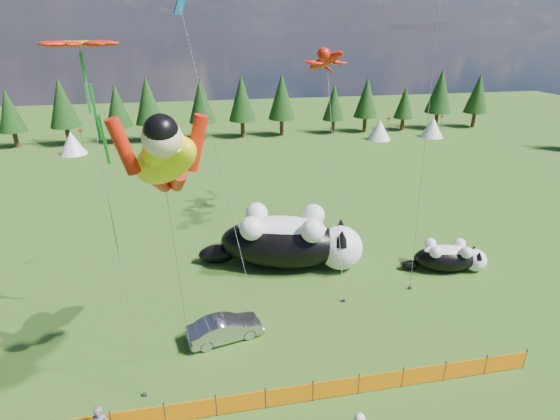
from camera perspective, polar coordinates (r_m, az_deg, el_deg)
name	(u,v)px	position (r m, az deg, el deg)	size (l,w,h in m)	color
ground	(276,355)	(22.03, -0.51, -18.45)	(160.00, 160.00, 0.00)	#163D0B
safety_fence	(289,395)	(19.55, 1.23, -23.04)	(22.06, 0.06, 1.10)	#262626
tree_line	(216,110)	(62.26, -8.30, 12.83)	(90.00, 4.00, 8.00)	black
festival_tents	(302,133)	(59.47, 2.92, 10.02)	(50.00, 3.20, 2.80)	white
cat_large	(289,240)	(28.19, 1.21, -3.95)	(10.55, 5.80, 3.88)	black
cat_small	(449,257)	(30.11, 21.25, -5.74)	(5.35, 2.69, 1.95)	black
car	(225,328)	(22.75, -7.18, -15.10)	(1.30, 3.74, 1.23)	#AEAEB3
superhero_kite	(164,161)	(16.22, -14.97, 6.18)	(6.47, 6.63, 12.49)	yellow
gecko_kite	(325,61)	(31.97, 5.95, 18.78)	(4.49, 13.82, 16.27)	red
flower_kite	(80,48)	(19.02, -24.69, 18.63)	(3.45, 5.45, 14.32)	red
diamond_kite_a	(185,29)	(20.38, -12.26, 22.16)	(3.14, 2.71, 16.09)	#0C66BA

